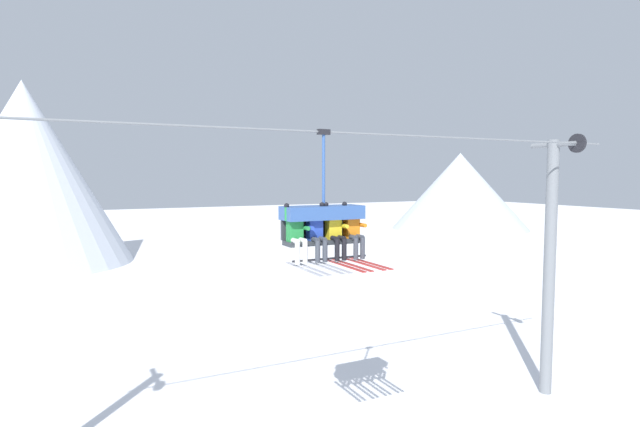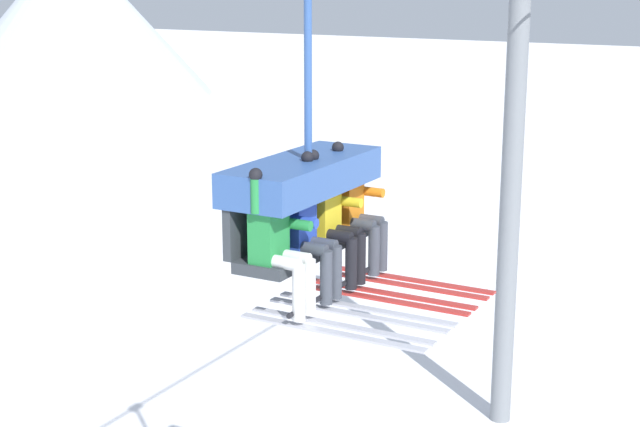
# 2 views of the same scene
# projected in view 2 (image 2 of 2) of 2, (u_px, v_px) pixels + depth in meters

# --- Properties ---
(mountain_peak_east) EXTENTS (17.47, 17.47, 9.92)m
(mountain_peak_east) POSITION_uv_depth(u_px,v_px,m) (73.00, 16.00, 62.51)
(mountain_peak_east) COLOR silver
(mountain_peak_east) RESTS_ON ground_plane
(lift_tower_far) EXTENTS (0.36, 1.88, 8.19)m
(lift_tower_far) POSITION_uv_depth(u_px,v_px,m) (512.00, 190.00, 16.70)
(lift_tower_far) COLOR slate
(lift_tower_far) RESTS_ON ground_plane
(chairlift_chair) EXTENTS (1.84, 0.74, 2.84)m
(chairlift_chair) POSITION_uv_depth(u_px,v_px,m) (301.00, 189.00, 8.80)
(chairlift_chair) COLOR #33383D
(skier_green) EXTENTS (0.48, 1.70, 1.34)m
(skier_green) POSITION_uv_depth(u_px,v_px,m) (281.00, 242.00, 8.16)
(skier_green) COLOR #23843D
(skier_blue) EXTENTS (0.48, 1.70, 1.34)m
(skier_blue) POSITION_uv_depth(u_px,v_px,m) (309.00, 229.00, 8.57)
(skier_blue) COLOR #2847B7
(skier_yellow) EXTENTS (0.48, 1.70, 1.34)m
(skier_yellow) POSITION_uv_depth(u_px,v_px,m) (334.00, 218.00, 8.96)
(skier_yellow) COLOR yellow
(skier_orange) EXTENTS (0.48, 1.70, 1.34)m
(skier_orange) POSITION_uv_depth(u_px,v_px,m) (358.00, 207.00, 9.37)
(skier_orange) COLOR orange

